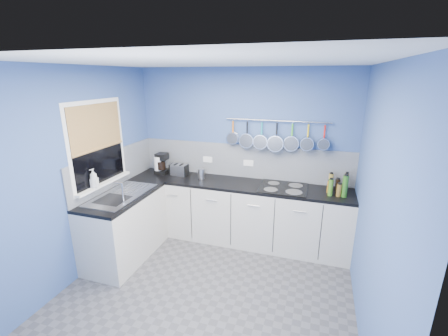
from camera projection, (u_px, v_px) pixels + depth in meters
The scene contains 44 objects.
floor at pixel (208, 289), 3.52m from camera, with size 3.20×3.00×0.02m, color #47474C.
ceiling at pixel (204, 61), 2.78m from camera, with size 3.20×3.00×0.02m, color white.
wall_back at pixel (243, 154), 4.52m from camera, with size 3.20×0.02×2.50m, color #395490.
wall_front at pixel (115, 276), 1.77m from camera, with size 3.20×0.02×2.50m, color #395490.
wall_left at pixel (81, 174), 3.62m from camera, with size 0.02×3.00×2.50m, color #395490.
wall_right at pixel (376, 208), 2.68m from camera, with size 0.02×3.00×2.50m, color #395490.
backsplash_back at pixel (242, 161), 4.53m from camera, with size 3.20×0.02×0.50m, color #9A9DA7.
backsplash_left at pixel (115, 168), 4.19m from camera, with size 0.02×1.80×0.50m, color #9A9DA7.
cabinet_run_back at pixel (236, 213), 4.48m from camera, with size 3.20×0.60×0.86m, color beige.
worktop_back at pixel (237, 184), 4.35m from camera, with size 3.20×0.60×0.04m, color black.
cabinet_run_left at pixel (125, 227), 4.04m from camera, with size 0.60×1.20×0.86m, color beige.
worktop_left at pixel (122, 196), 3.91m from camera, with size 0.60×1.20×0.04m, color black.
window_frame at pixel (98, 144), 3.79m from camera, with size 0.01×1.00×1.10m, color white.
window_glass at pixel (98, 144), 3.79m from camera, with size 0.01×0.90×1.00m, color black.
bamboo_blind at pixel (96, 127), 3.72m from camera, with size 0.01×0.90×0.55m, color #95824D.
window_sill at pixel (104, 183), 3.94m from camera, with size 0.10×0.98×0.03m, color white.
sink_unit at pixel (122, 195), 3.90m from camera, with size 0.50×0.95×0.01m, color silver.
mixer_tap at pixel (123, 192), 3.65m from camera, with size 0.12×0.08×0.26m, color silver, non-canonical shape.
socket_left at pixel (208, 159), 4.69m from camera, with size 0.15×0.01×0.09m, color white.
socket_right at pixel (248, 163), 4.50m from camera, with size 0.15×0.01×0.09m, color white.
pot_rail at pixel (277, 121), 4.17m from camera, with size 0.02×0.02×1.45m, color silver.
soap_bottle_a at pixel (94, 178), 3.71m from camera, with size 0.09×0.09×0.24m, color white.
soap_bottle_b at pixel (94, 181), 3.72m from camera, with size 0.08×0.08×0.17m, color white.
paper_towel at pixel (158, 165), 4.71m from camera, with size 0.12×0.12×0.27m, color white.
coffee_maker at pixel (162, 164), 4.72m from camera, with size 0.18×0.20×0.32m, color black, non-canonical shape.
toaster at pixel (179, 170), 4.67m from camera, with size 0.26×0.15×0.17m, color silver.
canister at pixel (201, 174), 4.52m from camera, with size 0.10×0.10×0.14m, color silver.
hob at pixel (283, 188), 4.13m from camera, with size 0.64×0.56×0.01m, color black.
pan_0 at pixel (233, 132), 4.40m from camera, with size 0.18×0.06×0.37m, color silver, non-canonical shape.
pan_1 at pixel (247, 134), 4.34m from camera, with size 0.22×0.08×0.41m, color silver, non-canonical shape.
pan_2 at pixel (261, 134), 4.28m from camera, with size 0.21×0.12×0.40m, color silver, non-canonical shape.
pan_3 at pixel (276, 136), 4.22m from camera, with size 0.23×0.12×0.42m, color silver, non-canonical shape.
pan_4 at pixel (292, 136), 4.16m from camera, with size 0.22×0.08×0.41m, color silver, non-canonical shape.
pan_5 at pixel (308, 136), 4.09m from camera, with size 0.18×0.13×0.37m, color silver, non-canonical shape.
pan_6 at pixel (324, 136), 4.02m from camera, with size 0.16×0.13×0.35m, color silver, non-canonical shape.
condiment_0 at pixel (346, 182), 4.00m from camera, with size 0.06×0.06×0.24m, color brown.
condiment_1 at pixel (337, 185), 4.02m from camera, with size 0.06×0.06×0.16m, color black.
condiment_2 at pixel (331, 182), 4.06m from camera, with size 0.06×0.06×0.22m, color olive.
condiment_3 at pixel (344, 189), 3.93m from camera, with size 0.06×0.06×0.12m, color #4C190C.
condiment_4 at pixel (338, 186), 3.95m from camera, with size 0.05×0.05×0.18m, color black.
condiment_5 at pixel (329, 187), 3.96m from camera, with size 0.05×0.05×0.16m, color #8C5914.
condiment_6 at pixel (345, 186), 3.80m from camera, with size 0.07×0.07×0.28m, color #265919.
condiment_7 at pixel (339, 190), 3.84m from camera, with size 0.07×0.07×0.16m, color brown.
condiment_8 at pixel (331, 188), 3.85m from camera, with size 0.06×0.06×0.22m, color #3F721E.
Camera 1 is at (1.07, -2.75, 2.38)m, focal length 24.19 mm.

